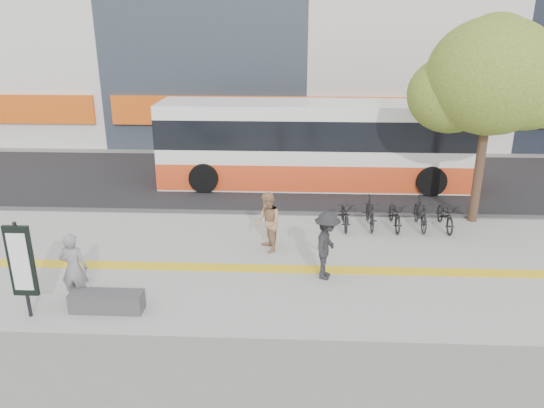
{
  "coord_description": "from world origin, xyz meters",
  "views": [
    {
      "loc": [
        1.51,
        -10.98,
        6.17
      ],
      "look_at": [
        0.9,
        2.0,
        1.5
      ],
      "focal_mm": 34.05,
      "sensor_mm": 36.0,
      "label": 1
    }
  ],
  "objects_px": {
    "street_tree": "(489,79)",
    "seated_woman": "(74,269)",
    "bench": "(107,301)",
    "pedestrian_tan": "(268,222)",
    "bus": "(316,146)",
    "signboard": "(21,263)",
    "pedestrian_dark": "(327,245)"
  },
  "relations": [
    {
      "from": "signboard",
      "to": "seated_woman",
      "type": "xyz_separation_m",
      "value": [
        0.8,
        0.64,
        -0.44
      ]
    },
    {
      "from": "pedestrian_tan",
      "to": "signboard",
      "type": "bearing_deg",
      "value": -72.23
    },
    {
      "from": "bench",
      "to": "bus",
      "type": "xyz_separation_m",
      "value": [
        4.89,
        9.7,
        1.25
      ]
    },
    {
      "from": "seated_woman",
      "to": "pedestrian_tan",
      "type": "xyz_separation_m",
      "value": [
        4.17,
        2.99,
        -0.01
      ]
    },
    {
      "from": "seated_woman",
      "to": "signboard",
      "type": "bearing_deg",
      "value": 36.97
    },
    {
      "from": "bench",
      "to": "street_tree",
      "type": "xyz_separation_m",
      "value": [
        9.78,
        6.02,
        4.21
      ]
    },
    {
      "from": "street_tree",
      "to": "seated_woman",
      "type": "height_order",
      "value": "street_tree"
    },
    {
      "from": "signboard",
      "to": "pedestrian_tan",
      "type": "bearing_deg",
      "value": 36.12
    },
    {
      "from": "bench",
      "to": "pedestrian_tan",
      "type": "bearing_deg",
      "value": 44.58
    },
    {
      "from": "signboard",
      "to": "bench",
      "type": "bearing_deg",
      "value": 10.81
    },
    {
      "from": "bench",
      "to": "signboard",
      "type": "xyz_separation_m",
      "value": [
        -1.6,
        -0.31,
        1.06
      ]
    },
    {
      "from": "street_tree",
      "to": "bus",
      "type": "distance_m",
      "value": 6.8
    },
    {
      "from": "pedestrian_dark",
      "to": "seated_woman",
      "type": "bearing_deg",
      "value": 118.79
    },
    {
      "from": "bus",
      "to": "pedestrian_dark",
      "type": "bearing_deg",
      "value": -89.84
    },
    {
      "from": "bus",
      "to": "seated_woman",
      "type": "height_order",
      "value": "bus"
    },
    {
      "from": "pedestrian_dark",
      "to": "bench",
      "type": "bearing_deg",
      "value": 124.49
    },
    {
      "from": "bus",
      "to": "pedestrian_tan",
      "type": "distance_m",
      "value": 6.59
    },
    {
      "from": "bus",
      "to": "pedestrian_tan",
      "type": "xyz_separation_m",
      "value": [
        -1.52,
        -6.38,
        -0.64
      ]
    },
    {
      "from": "bench",
      "to": "bus",
      "type": "relative_size",
      "value": 0.13
    },
    {
      "from": "seated_woman",
      "to": "bus",
      "type": "bearing_deg",
      "value": -122.77
    },
    {
      "from": "signboard",
      "to": "pedestrian_tan",
      "type": "distance_m",
      "value": 6.17
    },
    {
      "from": "bus",
      "to": "pedestrian_dark",
      "type": "height_order",
      "value": "bus"
    },
    {
      "from": "pedestrian_tan",
      "to": "bench",
      "type": "bearing_deg",
      "value": -63.77
    },
    {
      "from": "bench",
      "to": "street_tree",
      "type": "height_order",
      "value": "street_tree"
    },
    {
      "from": "bench",
      "to": "pedestrian_dark",
      "type": "distance_m",
      "value": 5.27
    },
    {
      "from": "bench",
      "to": "pedestrian_tan",
      "type": "xyz_separation_m",
      "value": [
        3.37,
        3.32,
        0.61
      ]
    },
    {
      "from": "seated_woman",
      "to": "pedestrian_tan",
      "type": "height_order",
      "value": "seated_woman"
    },
    {
      "from": "bench",
      "to": "seated_woman",
      "type": "relative_size",
      "value": 0.94
    },
    {
      "from": "bus",
      "to": "seated_woman",
      "type": "distance_m",
      "value": 10.98
    },
    {
      "from": "seated_woman",
      "to": "pedestrian_dark",
      "type": "bearing_deg",
      "value": -167.11
    },
    {
      "from": "bench",
      "to": "street_tree",
      "type": "bearing_deg",
      "value": 31.62
    },
    {
      "from": "street_tree",
      "to": "bus",
      "type": "bearing_deg",
      "value": 143.06
    }
  ]
}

